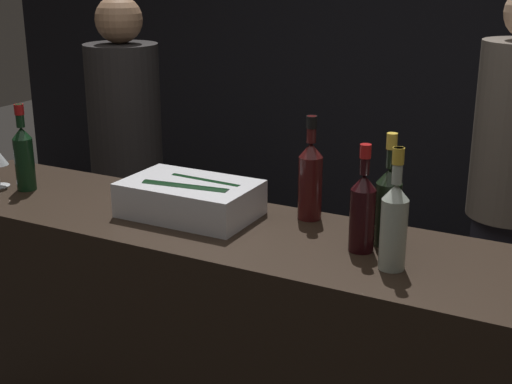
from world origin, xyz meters
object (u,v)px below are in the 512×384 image
Objects in this scene: champagne_bottle at (388,202)px; person_blond_tee at (127,154)px; red_wine_bottle_black_foil at (310,177)px; red_wine_bottle_tall at (363,209)px; ice_bin_with_bottles at (191,198)px; rose_wine_bottle at (394,221)px; red_wine_bottle_burgundy at (24,155)px; candle_votive at (380,221)px.

person_blond_tee reaches higher than champagne_bottle.
red_wine_bottle_black_foil reaches higher than red_wine_bottle_tall.
champagne_bottle is 1.60m from person_blond_tee.
ice_bin_with_bottles is 0.72m from rose_wine_bottle.
rose_wine_bottle and red_wine_bottle_black_foil have the same top height.
person_blond_tee reaches higher than red_wine_bottle_black_foil.
red_wine_bottle_tall is 0.19× the size of person_blond_tee.
ice_bin_with_bottles is at bearing 3.70° from red_wine_bottle_burgundy.
red_wine_bottle_tall is (1.28, 0.02, -0.00)m from red_wine_bottle_burgundy.
red_wine_bottle_burgundy is 0.93× the size of red_wine_bottle_black_foil.
rose_wine_bottle is (0.12, -0.27, 0.11)m from candle_votive.
rose_wine_bottle is 0.44m from red_wine_bottle_black_foil.
red_wine_bottle_burgundy is 1.40m from rose_wine_bottle.
ice_bin_with_bottles is 1.28× the size of champagne_bottle.
candle_votive is at bearing 16.05° from ice_bin_with_bottles.
person_blond_tee is (-1.45, 0.65, -0.19)m from champagne_bottle.
candle_votive is at bearing -27.83° from person_blond_tee.
red_wine_bottle_black_foil is (-0.29, 0.10, 0.01)m from champagne_bottle.
red_wine_bottle_tall is (0.01, -0.19, 0.10)m from candle_votive.
red_wine_bottle_tall is 1.59m from person_blond_tee.
person_blond_tee is at bearing 99.48° from red_wine_bottle_burgundy.
candle_votive is 1.29m from red_wine_bottle_burgundy.
rose_wine_bottle reaches higher than ice_bin_with_bottles.
red_wine_bottle_burgundy is at bearing -169.13° from red_wine_bottle_black_foil.
red_wine_bottle_tall reaches higher than ice_bin_with_bottles.
candle_votive is 0.17m from champagne_bottle.
person_blond_tee is (-1.52, 0.81, -0.20)m from rose_wine_bottle.
red_wine_bottle_tall is at bearing -36.68° from red_wine_bottle_black_foil.
candle_votive is 0.26m from red_wine_bottle_black_foil.
rose_wine_bottle is at bearing -67.36° from champagne_bottle.
champagne_bottle is 0.31m from red_wine_bottle_black_foil.
ice_bin_with_bottles is 0.26× the size of person_blond_tee.
rose_wine_bottle is at bearing -34.91° from person_blond_tee.
champagne_bottle is 0.09m from red_wine_bottle_tall.
person_blond_tee is at bearing 152.59° from red_wine_bottle_tall.
person_blond_tee reaches higher than ice_bin_with_bottles.
candle_votive is at bearing 3.56° from red_wine_bottle_black_foil.
red_wine_bottle_black_foil reaches higher than candle_votive.
red_wine_bottle_black_foil is at bearing -176.44° from candle_votive.
ice_bin_with_bottles is 5.77× the size of candle_votive.
red_wine_bottle_tall is at bearing 145.35° from rose_wine_bottle.
red_wine_bottle_burgundy is 0.78m from person_blond_tee.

